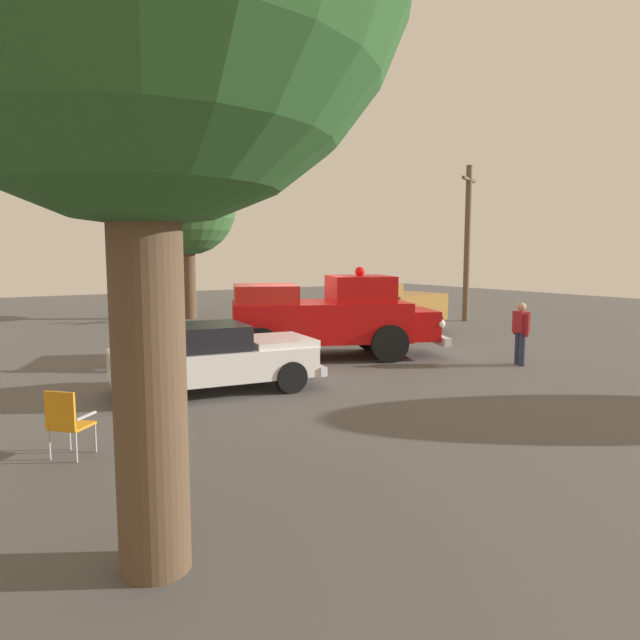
# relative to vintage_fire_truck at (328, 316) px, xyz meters

# --- Properties ---
(ground_plane) EXTENTS (60.00, 60.00, 0.00)m
(ground_plane) POSITION_rel_vintage_fire_truck_xyz_m (0.65, 0.74, -1.20)
(ground_plane) COLOR #514F4C
(vintage_fire_truck) EXTENTS (4.32, 6.33, 2.59)m
(vintage_fire_truck) POSITION_rel_vintage_fire_truck_xyz_m (0.00, 0.00, 0.00)
(vintage_fire_truck) COLOR black
(vintage_fire_truck) RESTS_ON ground
(classic_hot_rod) EXTENTS (2.41, 4.56, 1.46)m
(classic_hot_rod) POSITION_rel_vintage_fire_truck_xyz_m (-2.08, 4.25, -0.45)
(classic_hot_rod) COLOR black
(classic_hot_rod) RESTS_ON ground
(parked_pickup) EXTENTS (2.53, 4.99, 1.90)m
(parked_pickup) POSITION_rel_vintage_fire_truck_xyz_m (2.88, -4.48, -0.21)
(parked_pickup) COLOR black
(parked_pickup) RESTS_ON ground
(lawn_chair_near_truck) EXTENTS (0.68, 0.68, 1.02)m
(lawn_chair_near_truck) POSITION_rel_vintage_fire_truck_xyz_m (1.24, 5.33, -0.61)
(lawn_chair_near_truck) COLOR #B7BABF
(lawn_chair_near_truck) RESTS_ON ground
(lawn_chair_by_car) EXTENTS (0.69, 0.69, 1.02)m
(lawn_chair_by_car) POSITION_rel_vintage_fire_truck_xyz_m (-4.82, 7.63, -0.61)
(lawn_chair_by_car) COLOR #B7BABF
(lawn_chair_by_car) RESTS_ON ground
(spectator_seated) EXTENTS (0.65, 0.60, 1.29)m
(spectator_seated) POSITION_rel_vintage_fire_truck_xyz_m (1.13, 5.26, -0.50)
(spectator_seated) COLOR #383842
(spectator_seated) RESTS_ON ground
(spectator_standing) EXTENTS (0.64, 0.38, 1.68)m
(spectator_standing) POSITION_rel_vintage_fire_truck_xyz_m (-3.70, -3.67, -0.23)
(spectator_standing) COLOR #2D334C
(spectator_standing) RESTS_ON ground
(oak_tree_distant) EXTENTS (4.37, 4.37, 7.27)m
(oak_tree_distant) POSITION_rel_vintage_fire_truck_xyz_m (11.76, -0.09, 3.84)
(oak_tree_distant) COLOR brown
(oak_tree_distant) RESTS_ON ground
(utility_pole) EXTENTS (0.88, 1.57, 6.74)m
(utility_pole) POSITION_rel_vintage_fire_truck_xyz_m (4.28, -10.05, 2.31)
(utility_pole) COLOR brown
(utility_pole) RESTS_ON ground
(traffic_cone) EXTENTS (0.40, 0.40, 0.64)m
(traffic_cone) POSITION_rel_vintage_fire_truck_xyz_m (3.25, 2.51, -0.89)
(traffic_cone) COLOR orange
(traffic_cone) RESTS_ON ground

